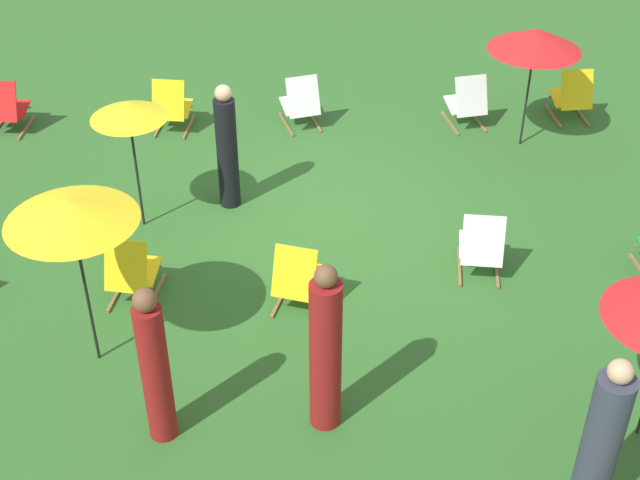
{
  "coord_description": "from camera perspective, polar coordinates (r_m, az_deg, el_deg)",
  "views": [
    {
      "loc": [
        0.28,
        9.53,
        6.49
      ],
      "look_at": [
        0.0,
        1.2,
        0.5
      ],
      "focal_mm": 49.94,
      "sensor_mm": 36.0,
      "label": 1
    }
  ],
  "objects": [
    {
      "name": "umbrella_3",
      "position": [
        12.8,
        13.64,
        12.38
      ],
      "size": [
        1.29,
        1.29,
        1.79
      ],
      "color": "black",
      "rests_on": "ground"
    },
    {
      "name": "deckchair_11",
      "position": [
        13.5,
        -1.25,
        8.75
      ],
      "size": [
        0.66,
        0.86,
        0.83
      ],
      "rotation": [
        0.0,
        0.0,
        0.27
      ],
      "color": "olive",
      "rests_on": "ground"
    },
    {
      "name": "deckchair_4",
      "position": [
        9.9,
        -1.39,
        -2.48
      ],
      "size": [
        0.68,
        0.87,
        0.83
      ],
      "rotation": [
        0.0,
        0.0,
        -0.31
      ],
      "color": "olive",
      "rests_on": "ground"
    },
    {
      "name": "person_1",
      "position": [
        8.22,
        0.35,
        -7.19
      ],
      "size": [
        0.37,
        0.37,
        1.88
      ],
      "rotation": [
        0.0,
        0.0,
        2.89
      ],
      "color": "maroon",
      "rests_on": "ground"
    },
    {
      "name": "deckchair_7",
      "position": [
        10.55,
        10.28,
        -0.4
      ],
      "size": [
        0.58,
        0.82,
        0.83
      ],
      "rotation": [
        0.0,
        0.0,
        -0.14
      ],
      "color": "olive",
      "rests_on": "ground"
    },
    {
      "name": "person_3",
      "position": [
        7.87,
        17.53,
        -12.44
      ],
      "size": [
        0.45,
        0.45,
        1.78
      ],
      "rotation": [
        0.0,
        0.0,
        5.7
      ],
      "color": "#333847",
      "rests_on": "ground"
    },
    {
      "name": "umbrella_0",
      "position": [
        10.81,
        -12.19,
        8.12
      ],
      "size": [
        0.92,
        0.92,
        1.74
      ],
      "color": "black",
      "rests_on": "ground"
    },
    {
      "name": "umbrella_1",
      "position": [
        8.64,
        -15.69,
        1.74
      ],
      "size": [
        1.28,
        1.28,
        1.96
      ],
      "color": "black",
      "rests_on": "ground"
    },
    {
      "name": "deckchair_12",
      "position": [
        13.58,
        -9.48,
        8.42
      ],
      "size": [
        0.58,
        0.82,
        0.83
      ],
      "rotation": [
        0.0,
        0.0,
        -0.14
      ],
      "color": "olive",
      "rests_on": "ground"
    },
    {
      "name": "person_2",
      "position": [
        11.44,
        -5.98,
        5.81
      ],
      "size": [
        0.33,
        0.33,
        1.72
      ],
      "rotation": [
        0.0,
        0.0,
        4.49
      ],
      "color": "black",
      "rests_on": "ground"
    },
    {
      "name": "person_0",
      "position": [
        8.27,
        -10.54,
        -8.08
      ],
      "size": [
        0.36,
        0.36,
        1.76
      ],
      "rotation": [
        0.0,
        0.0,
        1.16
      ],
      "color": "maroon",
      "rests_on": "ground"
    },
    {
      "name": "deckchair_3",
      "position": [
        14.23,
        15.85,
        8.84
      ],
      "size": [
        0.53,
        0.79,
        0.83
      ],
      "rotation": [
        0.0,
        0.0,
        0.07
      ],
      "color": "olive",
      "rests_on": "ground"
    },
    {
      "name": "ground_plane",
      "position": [
        11.53,
        -0.2,
        1.46
      ],
      "size": [
        40.0,
        40.0,
        0.0
      ],
      "primitive_type": "plane",
      "color": "#2D6026"
    },
    {
      "name": "deckchair_6",
      "position": [
        10.22,
        -11.97,
        -1.99
      ],
      "size": [
        0.61,
        0.83,
        0.83
      ],
      "rotation": [
        0.0,
        0.0,
        -0.19
      ],
      "color": "olive",
      "rests_on": "ground"
    },
    {
      "name": "deckchair_2",
      "position": [
        14.16,
        -19.46,
        7.98
      ],
      "size": [
        0.55,
        0.8,
        0.83
      ],
      "rotation": [
        0.0,
        0.0,
        -0.1
      ],
      "color": "olive",
      "rests_on": "ground"
    },
    {
      "name": "deckchair_13",
      "position": [
        13.7,
        9.39,
        8.67
      ],
      "size": [
        0.61,
        0.84,
        0.83
      ],
      "rotation": [
        0.0,
        0.0,
        0.19
      ],
      "color": "olive",
      "rests_on": "ground"
    }
  ]
}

